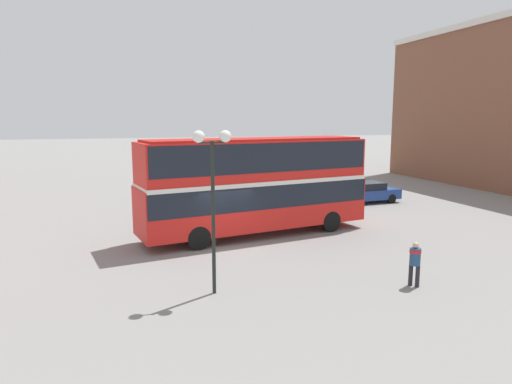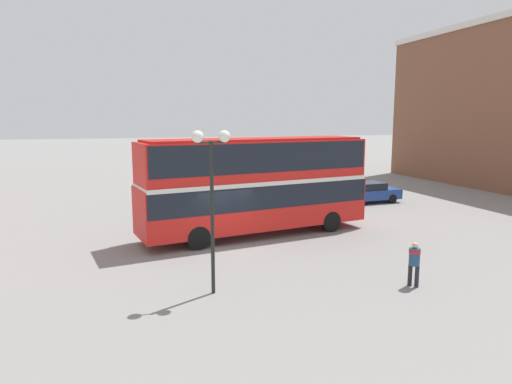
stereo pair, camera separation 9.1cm
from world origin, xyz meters
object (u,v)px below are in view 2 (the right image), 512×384
Objects in this scene: double_decker_bus at (256,180)px; pedestrian_foreground at (414,259)px; parked_car_kerb_near at (369,192)px; street_lamp_twin_globe at (212,169)px.

pedestrian_foreground is (2.99, -8.26, -1.76)m from double_decker_bus.
double_decker_bus is 8.96m from pedestrian_foreground.
double_decker_bus is at bearing -152.34° from parked_car_kerb_near.
parked_car_kerb_near is (9.88, 6.01, -2.00)m from double_decker_bus.
street_lamp_twin_globe reaches higher than parked_car_kerb_near.
street_lamp_twin_globe is at bearing -46.88° from pedestrian_foreground.
pedestrian_foreground is at bearing -79.74° from double_decker_bus.
double_decker_bus is 7.83m from street_lamp_twin_globe.
pedestrian_foreground is 0.29× the size of street_lamp_twin_globe.
double_decker_bus is at bearing 62.18° from street_lamp_twin_globe.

